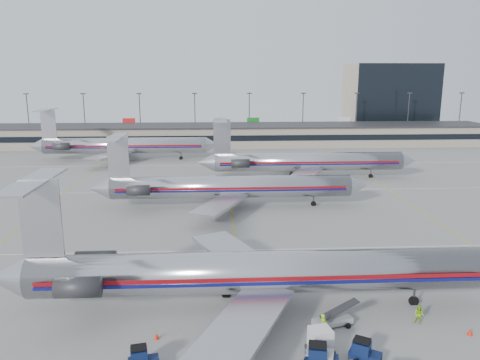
{
  "coord_description": "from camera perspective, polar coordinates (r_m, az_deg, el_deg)",
  "views": [
    {
      "loc": [
        -2.4,
        -43.98,
        20.99
      ],
      "look_at": [
        1.51,
        29.22,
        4.5
      ],
      "focal_mm": 35.0,
      "sensor_mm": 36.0,
      "label": 1
    }
  ],
  "objects": [
    {
      "name": "uld_container",
      "position": [
        38.52,
        9.77,
        -18.74
      ],
      "size": [
        2.21,
        1.96,
        2.02
      ],
      "rotation": [
        0.0,
        0.0,
        0.21
      ],
      "color": "#2D2D30",
      "rests_on": "ground"
    },
    {
      "name": "cone_right",
      "position": [
        44.75,
        26.24,
        -16.26
      ],
      "size": [
        0.57,
        0.57,
        0.61
      ],
      "primitive_type": "cone",
      "rotation": [
        0.0,
        0.0,
        0.34
      ],
      "color": "red",
      "rests_on": "ground"
    },
    {
      "name": "tug_center",
      "position": [
        36.88,
        9.7,
        -20.53
      ],
      "size": [
        2.62,
        1.67,
        1.98
      ],
      "rotation": [
        0.0,
        0.0,
        -0.2
      ],
      "color": "#0A173C",
      "rests_on": "ground"
    },
    {
      "name": "jet_foreground",
      "position": [
        42.95,
        1.2,
        -11.13
      ],
      "size": [
        48.07,
        28.31,
        12.58
      ],
      "color": "#B8B7BC",
      "rests_on": "ground"
    },
    {
      "name": "ground",
      "position": [
        48.79,
        0.06,
        -12.8
      ],
      "size": [
        260.0,
        260.0,
        0.0
      ],
      "primitive_type": "plane",
      "color": "gray",
      "rests_on": "ground"
    },
    {
      "name": "apron_markings",
      "position": [
        57.96,
        -0.48,
        -8.54
      ],
      "size": [
        160.0,
        0.15,
        0.02
      ],
      "primitive_type": "cube",
      "color": "silver",
      "rests_on": "ground"
    },
    {
      "name": "light_mast_row",
      "position": [
        156.49,
        -2.19,
        8.12
      ],
      "size": [
        163.6,
        0.4,
        15.28
      ],
      "color": "#38383D",
      "rests_on": "ground"
    },
    {
      "name": "distant_building",
      "position": [
        183.84,
        17.7,
        9.44
      ],
      "size": [
        30.0,
        20.0,
        25.0
      ],
      "primitive_type": "cube",
      "color": "tan",
      "rests_on": "ground"
    },
    {
      "name": "ramp_worker_far",
      "position": [
        44.58,
        21.0,
        -15.08
      ],
      "size": [
        1.05,
        1.01,
        1.71
      ],
      "primitive_type": "imported",
      "rotation": [
        0.0,
        0.0,
        -0.63
      ],
      "color": "#8AC412",
      "rests_on": "ground"
    },
    {
      "name": "tug_left",
      "position": [
        37.11,
        -11.92,
        -20.56
      ],
      "size": [
        2.37,
        1.51,
        1.79
      ],
      "rotation": [
        0.0,
        0.0,
        0.2
      ],
      "color": "#0A173C",
      "rests_on": "ground"
    },
    {
      "name": "tug_right",
      "position": [
        38.22,
        14.83,
        -19.58
      ],
      "size": [
        2.57,
        2.18,
        1.87
      ],
      "rotation": [
        0.0,
        0.0,
        -0.55
      ],
      "color": "#0A173C",
      "rests_on": "ground"
    },
    {
      "name": "ramp_worker_near",
      "position": [
        40.7,
        10.11,
        -17.02
      ],
      "size": [
        0.82,
        0.82,
        1.92
      ],
      "primitive_type": "imported",
      "rotation": [
        0.0,
        0.0,
        0.8
      ],
      "color": "#9CEA16",
      "rests_on": "ground"
    },
    {
      "name": "cone_left",
      "position": [
        40.59,
        -10.14,
        -18.22
      ],
      "size": [
        0.48,
        0.48,
        0.55
      ],
      "primitive_type": "cone",
      "rotation": [
        0.0,
        0.0,
        -0.21
      ],
      "color": "red",
      "rests_on": "ground"
    },
    {
      "name": "jet_back_row",
      "position": [
        121.32,
        -14.26,
        4.13
      ],
      "size": [
        47.47,
        29.2,
        12.98
      ],
      "color": "#B8B7BC",
      "rests_on": "ground"
    },
    {
      "name": "belt_loader",
      "position": [
        42.46,
        11.33,
        -16.34
      ],
      "size": [
        4.16,
        2.2,
        2.13
      ],
      "rotation": [
        0.0,
        0.0,
        0.3
      ],
      "color": "gray",
      "rests_on": "ground"
    },
    {
      "name": "cart_inner",
      "position": [
        37.28,
        9.69,
        -20.67
      ],
      "size": [
        2.33,
        1.92,
        1.14
      ],
      "rotation": [
        0.0,
        0.0,
        -0.32
      ],
      "color": "#0A173C",
      "rests_on": "ground"
    },
    {
      "name": "terminal",
      "position": [
        143.09,
        -2.08,
        5.51
      ],
      "size": [
        162.0,
        17.0,
        6.25
      ],
      "color": "gray",
      "rests_on": "ground"
    },
    {
      "name": "jet_second_row",
      "position": [
        75.37,
        -1.76,
        -0.81
      ],
      "size": [
        45.03,
        26.52,
        11.79
      ],
      "color": "#B8B7BC",
      "rests_on": "ground"
    },
    {
      "name": "jet_third_row",
      "position": [
        97.22,
        7.79,
        2.27
      ],
      "size": [
        45.55,
        28.02,
        12.46
      ],
      "color": "#B8B7BC",
      "rests_on": "ground"
    }
  ]
}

